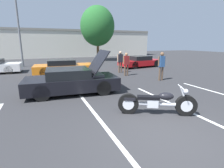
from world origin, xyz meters
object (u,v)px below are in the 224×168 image
object	(u,v)px
light_pole	(19,23)
motorcycle	(156,103)
spectator_midground	(120,60)
show_car_hood_open	(72,81)
parked_car_right_row	(140,62)
parked_car_mid_row	(64,67)
spectator_near_motorcycle	(162,64)
tree_background	(97,26)
spectator_by_show_car	(126,62)

from	to	relation	value
light_pole	motorcycle	bearing A→B (deg)	-71.52
light_pole	spectator_midground	world-z (taller)	light_pole
motorcycle	show_car_hood_open	size ratio (longest dim) A/B	0.54
parked_car_right_row	spectator_midground	size ratio (longest dim) A/B	2.63
motorcycle	parked_car_mid_row	bearing A→B (deg)	129.62
motorcycle	parked_car_right_row	xyz separation A→B (m)	(5.61, 10.28, 0.13)
spectator_near_motorcycle	spectator_midground	xyz separation A→B (m)	(-1.14, 3.65, -0.06)
tree_background	parked_car_mid_row	bearing A→B (deg)	-121.69
light_pole	spectator_near_motorcycle	world-z (taller)	light_pole
tree_background	show_car_hood_open	bearing A→B (deg)	-112.34
spectator_near_motorcycle	light_pole	bearing A→B (deg)	129.07
light_pole	motorcycle	xyz separation A→B (m)	(4.99, -14.94, -3.71)
light_pole	spectator_midground	bearing A→B (deg)	-42.90
spectator_near_motorcycle	spectator_midground	bearing A→B (deg)	107.40
light_pole	tree_background	distance (m)	9.24
motorcycle	parked_car_mid_row	xyz separation A→B (m)	(-1.87, 8.86, 0.14)
parked_car_right_row	spectator_by_show_car	distance (m)	4.95
spectator_by_show_car	motorcycle	bearing A→B (deg)	-108.62
show_car_hood_open	spectator_midground	xyz separation A→B (m)	(4.54, 4.38, 0.42)
light_pole	parked_car_right_row	xyz separation A→B (m)	(10.61, -4.66, -3.58)
spectator_near_motorcycle	spectator_midground	size ratio (longest dim) A/B	1.05
spectator_by_show_car	parked_car_mid_row	bearing A→B (deg)	152.00
spectator_midground	show_car_hood_open	bearing A→B (deg)	-136.05
tree_background	spectator_by_show_car	size ratio (longest dim) A/B	4.21
light_pole	parked_car_mid_row	xyz separation A→B (m)	(3.12, -6.08, -3.57)
motorcycle	parked_car_right_row	world-z (taller)	parked_car_right_row
light_pole	spectator_by_show_car	world-z (taller)	light_pole
spectator_midground	motorcycle	bearing A→B (deg)	-106.70
spectator_by_show_car	spectator_midground	world-z (taller)	spectator_midground
light_pole	motorcycle	distance (m)	16.18
parked_car_right_row	spectator_near_motorcycle	distance (m)	6.24
show_car_hood_open	light_pole	bearing A→B (deg)	108.41
motorcycle	show_car_hood_open	world-z (taller)	show_car_hood_open
spectator_by_show_car	light_pole	bearing A→B (deg)	131.22
motorcycle	parked_car_right_row	size ratio (longest dim) A/B	0.53
light_pole	parked_car_right_row	world-z (taller)	light_pole
show_car_hood_open	spectator_midground	bearing A→B (deg)	48.07
show_car_hood_open	spectator_by_show_car	world-z (taller)	show_car_hood_open
parked_car_right_row	parked_car_mid_row	bearing A→B (deg)	-177.29
show_car_hood_open	spectator_near_motorcycle	distance (m)	5.75
parked_car_right_row	parked_car_mid_row	world-z (taller)	parked_car_mid_row
parked_car_right_row	spectator_near_motorcycle	size ratio (longest dim) A/B	2.51
parked_car_right_row	spectator_midground	xyz separation A→B (m)	(-3.20, -2.22, 0.47)
motorcycle	light_pole	bearing A→B (deg)	136.20
light_pole	spectator_midground	distance (m)	10.59
motorcycle	spectator_midground	size ratio (longest dim) A/B	1.39
spectator_near_motorcycle	spectator_by_show_car	xyz separation A→B (m)	(-1.31, 2.27, -0.09)
parked_car_right_row	spectator_midground	distance (m)	3.92
light_pole	tree_background	size ratio (longest dim) A/B	1.08
parked_car_right_row	motorcycle	bearing A→B (deg)	-126.62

